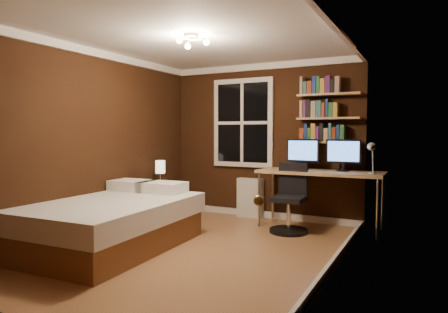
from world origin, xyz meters
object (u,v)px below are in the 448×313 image
at_px(radiator, 250,198).
at_px(desk, 320,175).
at_px(bed, 110,222).
at_px(bedside_lamp, 160,174).
at_px(nightstand, 161,205).
at_px(desk_lamp, 372,158).
at_px(office_chair, 290,206).
at_px(monitor_right, 343,155).
at_px(monitor_left, 303,154).

bearing_deg(radiator, desk, -11.19).
xyz_separation_m(bed, bedside_lamp, (-0.30, 1.43, 0.43)).
relative_size(nightstand, desk_lamp, 1.19).
distance_m(bedside_lamp, office_chair, 2.06).
xyz_separation_m(radiator, office_chair, (0.88, -0.64, 0.04)).
distance_m(nightstand, monitor_right, 2.86).
bearing_deg(desk, monitor_right, 15.89).
distance_m(monitor_left, monitor_right, 0.59).
height_order(desk_lamp, office_chair, desk_lamp).
bearing_deg(monitor_right, desk_lamp, -29.25).
height_order(nightstand, radiator, radiator).
bearing_deg(bed, radiator, 68.13).
distance_m(bedside_lamp, radiator, 1.52).
height_order(bedside_lamp, desk, bedside_lamp).
height_order(desk, monitor_right, monitor_right).
xyz_separation_m(bedside_lamp, office_chair, (2.00, 0.29, -0.38)).
xyz_separation_m(nightstand, radiator, (1.12, 0.93, 0.06)).
bearing_deg(radiator, monitor_right, -5.62).
bearing_deg(nightstand, office_chair, -6.65).
relative_size(bed, monitor_right, 4.48).
bearing_deg(monitor_left, monitor_right, 0.00).
xyz_separation_m(radiator, monitor_right, (1.51, -0.15, 0.75)).
bearing_deg(monitor_left, desk, -17.47).
height_order(monitor_left, monitor_right, same).
bearing_deg(desk_lamp, radiator, 168.80).
distance_m(desk_lamp, office_chair, 1.28).
bearing_deg(nightstand, desk, 1.75).
bearing_deg(monitor_right, radiator, 174.38).
bearing_deg(nightstand, monitor_left, 6.09).
xyz_separation_m(desk, monitor_left, (-0.28, 0.09, 0.29)).
bearing_deg(desk, office_chair, -128.10).
height_order(bedside_lamp, office_chair, office_chair).
height_order(monitor_right, office_chair, monitor_right).
relative_size(desk_lamp, office_chair, 0.46).
height_order(bed, monitor_right, monitor_right).
bearing_deg(desk, desk_lamp, -11.21).
bearing_deg(office_chair, desk_lamp, 13.02).
xyz_separation_m(nightstand, office_chair, (2.00, 0.29, 0.10)).
xyz_separation_m(bed, desk, (2.02, 2.12, 0.47)).
bearing_deg(monitor_left, office_chair, -94.12).
relative_size(bed, bedside_lamp, 5.03).
bearing_deg(bedside_lamp, monitor_right, 16.60).
relative_size(nightstand, radiator, 0.81).
bearing_deg(desk_lamp, monitor_right, 150.75).
bearing_deg(monitor_right, bed, -136.52).
height_order(bedside_lamp, radiator, bedside_lamp).
bearing_deg(monitor_right, office_chair, -141.88).
bearing_deg(bed, nightstand, 99.16).
bearing_deg(desk, nightstand, -163.30).
distance_m(nightstand, monitor_left, 2.33).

